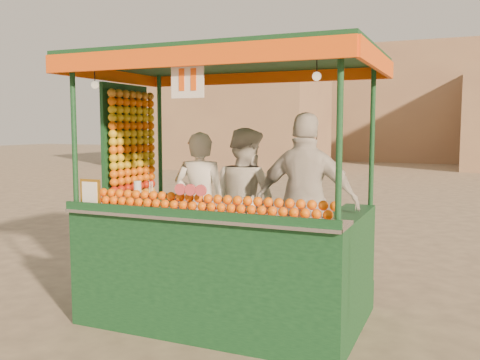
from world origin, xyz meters
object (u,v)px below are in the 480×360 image
at_px(juice_cart, 217,236).
at_px(vendor_left, 200,204).
at_px(vendor_right, 306,203).
at_px(vendor_middle, 245,202).

height_order(juice_cart, vendor_left, juice_cart).
xyz_separation_m(juice_cart, vendor_right, (0.91, 0.31, 0.37)).
bearing_deg(juice_cart, vendor_right, 18.65).
bearing_deg(vendor_left, vendor_right, 159.65).
relative_size(juice_cart, vendor_right, 1.64).
height_order(vendor_left, vendor_right, vendor_right).
xyz_separation_m(juice_cart, vendor_middle, (0.04, 0.70, 0.28)).
distance_m(juice_cart, vendor_left, 0.70).
bearing_deg(vendor_left, vendor_middle, -168.18).
xyz_separation_m(vendor_left, vendor_right, (1.35, -0.16, 0.11)).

